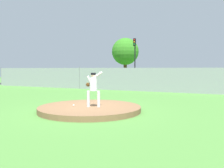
# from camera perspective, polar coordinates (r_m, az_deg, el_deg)

# --- Properties ---
(ground_plane) EXTENTS (80.00, 80.00, 0.00)m
(ground_plane) POSITION_cam_1_polar(r_m,az_deg,el_deg) (16.10, 5.58, -3.08)
(ground_plane) COLOR #4C8438
(asphalt_strip) EXTENTS (44.00, 7.00, 0.01)m
(asphalt_strip) POSITION_cam_1_polar(r_m,az_deg,el_deg) (24.24, 12.33, -0.88)
(asphalt_strip) COLOR #2B2B2D
(asphalt_strip) RESTS_ON ground_plane
(pitchers_mound) EXTENTS (4.54, 4.54, 0.23)m
(pitchers_mound) POSITION_cam_1_polar(r_m,az_deg,el_deg) (10.67, -5.33, -5.90)
(pitchers_mound) COLOR brown
(pitchers_mound) RESTS_ON ground_plane
(pitcher_youth) EXTENTS (0.83, 0.32, 1.55)m
(pitcher_youth) POSITION_cam_1_polar(r_m,az_deg,el_deg) (10.28, -4.53, -0.50)
(pitcher_youth) COLOR silver
(pitcher_youth) RESTS_ON pitchers_mound
(baseball) EXTENTS (0.07, 0.07, 0.07)m
(baseball) POSITION_cam_1_polar(r_m,az_deg,el_deg) (10.74, -9.21, -5.06)
(baseball) COLOR white
(baseball) RESTS_ON pitchers_mound
(chainlink_fence) EXTENTS (35.11, 0.07, 2.07)m
(chainlink_fence) POSITION_cam_1_polar(r_m,az_deg,el_deg) (19.82, 9.48, 1.01)
(chainlink_fence) COLOR gray
(chainlink_fence) RESTS_ON ground_plane
(parked_car_charcoal) EXTENTS (1.96, 4.67, 1.64)m
(parked_car_charcoal) POSITION_cam_1_polar(r_m,az_deg,el_deg) (24.31, 14.48, 0.97)
(parked_car_charcoal) COLOR #232328
(parked_car_charcoal) RESTS_ON ground_plane
(parked_car_silver) EXTENTS (1.98, 4.47, 1.69)m
(parked_car_silver) POSITION_cam_1_polar(r_m,az_deg,el_deg) (26.44, 0.06, 1.32)
(parked_car_silver) COLOR #B7BABF
(parked_car_silver) RESTS_ON ground_plane
(parked_car_white) EXTENTS (2.10, 4.23, 1.76)m
(parked_car_white) POSITION_cam_1_polar(r_m,az_deg,el_deg) (23.72, 23.73, 0.79)
(parked_car_white) COLOR silver
(parked_car_white) RESTS_ON ground_plane
(parked_car_red) EXTENTS (1.93, 4.55, 1.68)m
(parked_car_red) POSITION_cam_1_polar(r_m,az_deg,el_deg) (27.85, -8.26, 1.38)
(parked_car_red) COLOR #A81919
(parked_car_red) RESTS_ON ground_plane
(parked_car_slate) EXTENTS (1.87, 4.28, 1.59)m
(parked_car_slate) POSITION_cam_1_polar(r_m,az_deg,el_deg) (25.00, 5.12, 1.07)
(parked_car_slate) COLOR slate
(parked_car_slate) RESTS_ON ground_plane
(traffic_cone_orange) EXTENTS (0.40, 0.40, 0.55)m
(traffic_cone_orange) POSITION_cam_1_polar(r_m,az_deg,el_deg) (25.65, -5.55, 0.01)
(traffic_cone_orange) COLOR orange
(traffic_cone_orange) RESTS_ON asphalt_strip
(traffic_light_near) EXTENTS (0.28, 0.46, 5.57)m
(traffic_light_near) POSITION_cam_1_polar(r_m,az_deg,el_deg) (29.35, 5.48, 7.30)
(traffic_light_near) COLOR black
(traffic_light_near) RESTS_ON ground_plane
(tree_tall_centre) EXTENTS (3.98, 3.98, 6.44)m
(tree_tall_centre) POSITION_cam_1_polar(r_m,az_deg,el_deg) (35.56, 3.20, 7.73)
(tree_tall_centre) COLOR #4C331E
(tree_tall_centre) RESTS_ON ground_plane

